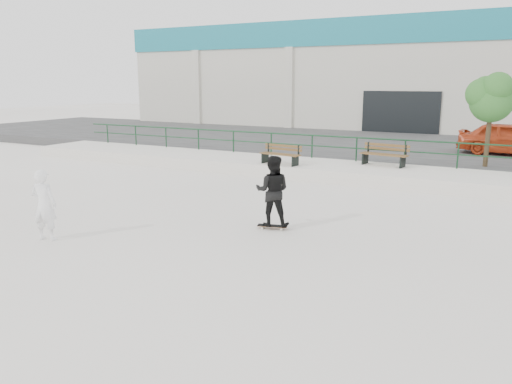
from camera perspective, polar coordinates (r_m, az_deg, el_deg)
The scene contains 12 objects.
ground at distance 12.50m, azimuth -7.71°, elevation -5.29°, with size 120.00×120.00×0.00m, color beige.
ledge at distance 20.69m, azimuth 7.63°, elevation 2.52°, with size 30.00×3.00×0.50m, color beige.
parking_strip at distance 28.75m, azimuth 13.53°, elevation 5.07°, with size 60.00×14.00×0.50m, color #333333.
railing at distance 21.77m, azimuth 8.90°, elevation 5.62°, with size 28.00×0.06×1.03m.
commercial_building at distance 42.24m, azimuth 18.70°, elevation 12.92°, with size 44.20×16.33×8.00m.
bench_left at distance 20.38m, azimuth 2.84°, elevation 4.31°, with size 1.79×0.72×0.80m.
bench_right at distance 20.67m, azimuth 14.47°, elevation 4.14°, with size 1.95×0.83×0.87m.
tree at distance 21.60m, azimuth 25.44°, elevation 9.85°, with size 2.06×1.83×3.66m.
red_car at distance 25.74m, azimuth 26.98°, elevation 5.47°, with size 1.77×4.39×1.50m, color #B23715.
skateboard at distance 13.18m, azimuth 1.87°, elevation -3.91°, with size 0.81×0.39×0.09m.
standing_skater at distance 12.94m, azimuth 1.90°, elevation 0.12°, with size 0.90×0.70×1.86m, color black.
seated_skater at distance 13.09m, azimuth -23.05°, elevation -1.39°, with size 0.64×0.42×1.76m, color white.
Camera 1 is at (6.96, -9.66, 3.80)m, focal length 35.00 mm.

